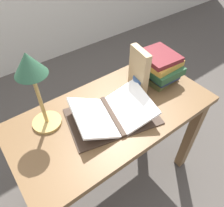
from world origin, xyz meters
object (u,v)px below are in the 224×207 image
object	(u,v)px
open_book	(112,114)
book_standing_upright	(139,71)
book_stack_tall	(157,66)
reading_lamp	(32,76)
coffee_mug	(140,85)

from	to	relation	value
open_book	book_standing_upright	bearing A→B (deg)	32.98
book_stack_tall	book_standing_upright	bearing A→B (deg)	-174.29
reading_lamp	book_standing_upright	bearing A→B (deg)	-8.32
book_standing_upright	coffee_mug	size ratio (longest dim) A/B	2.22
book_stack_tall	coffee_mug	distance (m)	0.18
reading_lamp	coffee_mug	world-z (taller)	reading_lamp
book_stack_tall	book_standing_upright	xyz separation A→B (m)	(-0.17, -0.02, 0.05)
coffee_mug	book_stack_tall	bearing A→B (deg)	11.68
open_book	reading_lamp	size ratio (longest dim) A/B	1.23
open_book	book_stack_tall	size ratio (longest dim) A/B	1.80
book_standing_upright	coffee_mug	distance (m)	0.09
open_book	book_standing_upright	size ratio (longest dim) A/B	1.90
open_book	reading_lamp	xyz separation A→B (m)	(-0.29, 0.17, 0.28)
book_stack_tall	open_book	bearing A→B (deg)	-165.99
book_stack_tall	reading_lamp	xyz separation A→B (m)	(-0.72, 0.06, 0.22)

